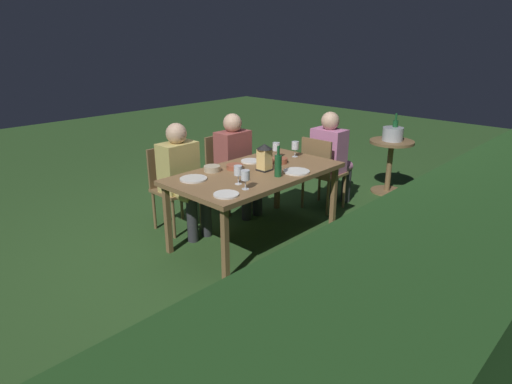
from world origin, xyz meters
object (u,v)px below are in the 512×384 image
object	(u,v)px
dining_table	(256,176)
wine_glass_b	(238,171)
lantern_centerpiece	(264,156)
chair_head_near	(321,170)
person_in_mustard	(183,174)
bowl_salad	(280,160)
side_table	(390,158)
green_bottle_on_table	(278,165)
person_in_rust	(237,159)
chair_side_left_b	(172,184)
wine_glass_c	(276,147)
plate_b	(296,171)
wine_glass_a	(295,146)
bowl_bread	(212,168)
plate_a	(251,161)
ice_bucket	(393,133)
plate_d	(226,194)
wine_glass_d	(245,176)
potted_plant_by_hedge	(264,351)
bowl_olives	(235,167)
chair_side_left_a	(226,169)
person_in_pink	(331,154)
plate_c	(193,179)

from	to	relation	value
dining_table	wine_glass_b	xyz separation A→B (m)	(0.40, 0.16, 0.17)
lantern_centerpiece	wine_glass_b	size ratio (longest dim) A/B	1.57
chair_head_near	person_in_mustard	bearing A→B (deg)	-23.91
bowl_salad	dining_table	bearing A→B (deg)	2.49
side_table	dining_table	bearing A→B (deg)	-7.60
green_bottle_on_table	lantern_centerpiece	bearing A→B (deg)	-103.74
person_in_rust	lantern_centerpiece	size ratio (longest dim) A/B	4.34
chair_side_left_b	wine_glass_c	bearing A→B (deg)	142.16
lantern_centerpiece	bowl_salad	size ratio (longest dim) A/B	1.70
green_bottle_on_table	plate_b	distance (m)	0.25
dining_table	wine_glass_a	distance (m)	0.70
chair_head_near	bowl_bread	bearing A→B (deg)	-12.13
dining_table	bowl_salad	distance (m)	0.39
plate_a	ice_bucket	bearing A→B (deg)	164.46
plate_d	wine_glass_d	bearing A→B (deg)	177.84
person_in_rust	potted_plant_by_hedge	world-z (taller)	person_in_rust
person_in_rust	lantern_centerpiece	distance (m)	0.81
bowl_olives	potted_plant_by_hedge	size ratio (longest dim) A/B	0.22
wine_glass_c	person_in_rust	bearing A→B (deg)	-77.32
wine_glass_c	ice_bucket	distance (m)	1.80
wine_glass_d	side_table	bearing A→B (deg)	-179.96
wine_glass_c	bowl_salad	distance (m)	0.21
green_bottle_on_table	wine_glass_a	distance (m)	0.74
bowl_bread	dining_table	bearing A→B (deg)	134.71
person_in_mustard	bowl_olives	distance (m)	0.56
plate_a	ice_bucket	world-z (taller)	ice_bucket
chair_head_near	bowl_salad	distance (m)	0.77
green_bottle_on_table	plate_b	world-z (taller)	green_bottle_on_table
wine_glass_c	plate_d	world-z (taller)	wine_glass_c
person_in_mustard	chair_head_near	world-z (taller)	person_in_mustard
plate_a	lantern_centerpiece	bearing A→B (deg)	66.98
wine_glass_d	wine_glass_a	bearing A→B (deg)	-162.40
side_table	green_bottle_on_table	bearing A→B (deg)	-0.81
chair_side_left_a	person_in_pink	world-z (taller)	person_in_pink
bowl_bread	side_table	xyz separation A→B (m)	(-2.52, 0.60, -0.29)
green_bottle_on_table	plate_a	world-z (taller)	green_bottle_on_table
person_in_rust	chair_side_left_a	bearing A→B (deg)	-90.00
wine_glass_c	ice_bucket	bearing A→B (deg)	164.85
chair_side_left_b	bowl_olives	xyz separation A→B (m)	(-0.29, 0.66, 0.26)
side_table	plate_d	bearing A→B (deg)	-0.12
person_in_mustard	plate_b	size ratio (longest dim) A/B	4.49
green_bottle_on_table	wine_glass_c	size ratio (longest dim) A/B	1.72
plate_d	chair_head_near	bearing A→B (deg)	-170.67
person_in_pink	plate_b	bearing A→B (deg)	16.24
wine_glass_c	wine_glass_d	size ratio (longest dim) A/B	1.00
lantern_centerpiece	wine_glass_a	bearing A→B (deg)	-170.33
lantern_centerpiece	chair_head_near	bearing A→B (deg)	-177.50
chair_head_near	plate_d	xyz separation A→B (m)	(1.77, 0.29, 0.24)
chair_side_left_b	plate_c	distance (m)	0.70
wine_glass_a	wine_glass_d	bearing A→B (deg)	17.60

